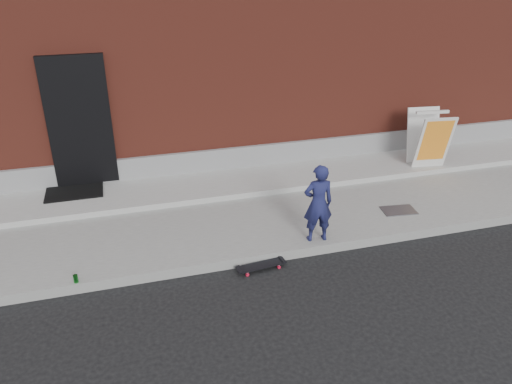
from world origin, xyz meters
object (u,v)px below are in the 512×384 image
object	(u,v)px
child	(318,203)
soda_can	(76,279)
skateboard	(261,266)
pizza_sign	(429,138)

from	to	relation	value
child	soda_can	distance (m)	3.44
soda_can	skateboard	bearing A→B (deg)	-3.97
child	skateboard	world-z (taller)	child
soda_can	pizza_sign	bearing A→B (deg)	17.45
skateboard	pizza_sign	xyz separation A→B (m)	(3.99, 2.20, 0.72)
child	soda_can	size ratio (longest dim) A/B	10.91
child	soda_can	bearing A→B (deg)	7.31
child	soda_can	world-z (taller)	child
child	skateboard	bearing A→B (deg)	23.50
pizza_sign	soda_can	world-z (taller)	pizza_sign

